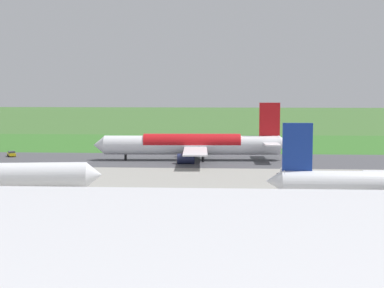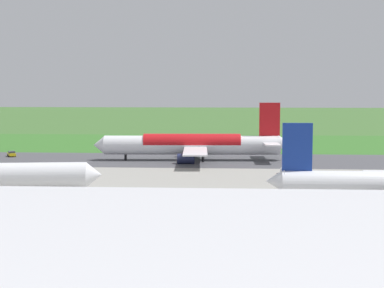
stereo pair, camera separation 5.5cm
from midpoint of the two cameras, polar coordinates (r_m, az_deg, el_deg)
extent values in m
plane|color=#3D662D|center=(167.55, -3.85, -1.51)|extent=(800.00, 800.00, 0.00)
cube|color=#47474C|center=(167.54, -3.85, -1.50)|extent=(600.00, 32.08, 0.06)
cube|color=gray|center=(109.71, -7.82, -5.27)|extent=(440.00, 110.00, 0.05)
cube|color=#346B27|center=(212.36, -2.29, -0.01)|extent=(600.00, 80.00, 0.04)
cylinder|color=white|center=(166.02, -0.01, -0.10)|extent=(48.20, 7.51, 5.20)
cone|color=white|center=(168.29, -8.72, -0.09)|extent=(3.24, 5.08, 4.94)
cone|color=white|center=(167.55, 8.64, 0.09)|extent=(3.71, 4.58, 4.42)
cube|color=red|center=(166.55, 7.28, 2.32)|extent=(5.62, 0.77, 9.00)
cube|color=white|center=(161.58, 7.48, -0.02)|extent=(4.43, 9.18, 0.36)
cube|color=white|center=(172.46, 7.05, 0.33)|extent=(4.43, 9.18, 0.36)
cube|color=white|center=(155.11, 0.31, -0.65)|extent=(7.06, 22.26, 0.35)
cube|color=white|center=(177.00, 0.36, 0.12)|extent=(7.06, 22.26, 0.35)
cylinder|color=#23284C|center=(158.91, -0.59, -1.40)|extent=(4.63, 3.01, 2.80)
cylinder|color=#23284C|center=(173.81, -0.47, -0.81)|extent=(4.63, 3.01, 2.80)
cylinder|color=black|center=(167.52, -6.26, -0.94)|extent=(0.70, 0.70, 3.42)
cylinder|color=black|center=(162.30, 1.03, -1.12)|extent=(0.70, 0.70, 3.42)
cylinder|color=black|center=(170.25, 1.02, -0.81)|extent=(0.70, 0.70, 3.42)
cylinder|color=red|center=(165.97, -0.01, 0.08)|extent=(26.62, 6.50, 5.23)
cone|color=white|center=(104.12, 7.78, -3.46)|extent=(3.19, 4.01, 3.97)
cube|color=#19389E|center=(103.76, 9.84, -0.27)|extent=(5.04, 0.51, 8.08)
cone|color=white|center=(114.74, -9.15, -2.87)|extent=(3.37, 4.89, 4.56)
cube|color=black|center=(131.71, 8.56, -3.00)|extent=(3.00, 3.00, 1.30)
cube|color=silver|center=(134.17, 9.06, -2.65)|extent=(3.88, 4.44, 2.20)
cylinder|color=black|center=(131.40, 8.95, -3.31)|extent=(0.71, 0.93, 0.90)
cylinder|color=black|center=(132.22, 8.16, -3.24)|extent=(0.71, 0.93, 0.90)
cylinder|color=black|center=(134.47, 9.55, -3.12)|extent=(0.71, 0.93, 0.90)
cylinder|color=black|center=(135.27, 8.77, -3.05)|extent=(0.71, 0.93, 0.90)
cube|color=gold|center=(182.60, -16.57, -0.93)|extent=(3.63, 4.54, 0.75)
cube|color=#2D333D|center=(182.33, -16.57, -0.73)|extent=(2.56, 2.75, 0.55)
cylinder|color=black|center=(183.88, -16.90, -1.01)|extent=(0.51, 0.67, 0.64)
cylinder|color=black|center=(184.15, -16.38, -0.99)|extent=(0.51, 0.67, 0.64)
cylinder|color=black|center=(181.13, -16.76, -1.10)|extent=(0.51, 0.67, 0.64)
cylinder|color=black|center=(181.40, -16.23, -1.08)|extent=(0.51, 0.67, 0.64)
cylinder|color=slate|center=(214.07, -5.43, 0.27)|extent=(0.10, 0.10, 1.97)
cube|color=red|center=(213.97, -5.43, 0.62)|extent=(0.60, 0.04, 0.60)
cone|color=orange|center=(216.68, -6.87, 0.13)|extent=(0.40, 0.40, 0.55)
camera|label=1|loc=(0.03, -90.01, 0.00)|focal=56.88mm
camera|label=2|loc=(0.03, 89.99, 0.00)|focal=56.88mm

